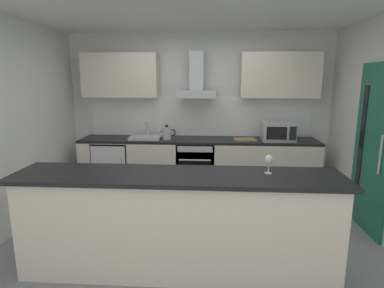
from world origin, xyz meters
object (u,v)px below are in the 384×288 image
Objects in this scene: oven at (196,166)px; sink at (146,137)px; microwave at (278,131)px; range_hood at (197,83)px; wine_glass at (269,161)px; refrigerator at (114,166)px; kettle at (167,133)px; chopping_board at (245,139)px.

oven is 1.60× the size of sink.
range_hood is at bearing 173.07° from microwave.
wine_glass is at bearing -70.86° from range_hood.
refrigerator is at bearing 135.26° from wine_glass.
range_hood reaches higher than wine_glass.
microwave is (2.66, -0.03, 0.62)m from refrigerator.
oven is 2.77× the size of kettle.
sink reaches higher than chopping_board.
refrigerator is (-1.37, -0.00, -0.03)m from oven.
chopping_board is at bearing -11.09° from range_hood.
oven is 0.72m from kettle.
oven is 4.50× the size of wine_glass.
microwave is 1.50m from range_hood.
chopping_board is (2.15, -0.02, 0.49)m from refrigerator.
microwave is 1.76m from kettle.
kettle is 0.85× the size of chopping_board.
sink is (-0.82, 0.01, 0.47)m from oven.
wine_glass is 0.52× the size of chopping_board.
microwave is at bearing 76.45° from wine_glass.
kettle is at bearing -1.97° from refrigerator.
chopping_board reaches higher than oven.
range_hood is 4.05× the size of wine_glass.
sink is (-2.11, 0.04, -0.12)m from microwave.
refrigerator is 1.07m from kettle.
range_hood is 2.49m from wine_glass.
microwave reaches higher than kettle.
microwave is 0.69× the size of range_hood.
sink is 0.36m from kettle.
sink is at bearing 179.23° from oven.
wine_glass is at bearing -69.79° from oven.
microwave is 2.12m from sink.
oven is 1.33m from range_hood.
sink is 1.60m from chopping_board.
oven is 0.94m from sink.
wine_glass is at bearing -44.74° from refrigerator.
kettle is (-0.47, -0.03, 0.55)m from oven.
kettle is at bearing -179.81° from microwave.
refrigerator is 2.50× the size of chopping_board.
sink is at bearing -171.74° from range_hood.
range_hood is at bearing 90.00° from oven.
microwave is at bearing -6.93° from range_hood.
oven is at bearing -90.00° from range_hood.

